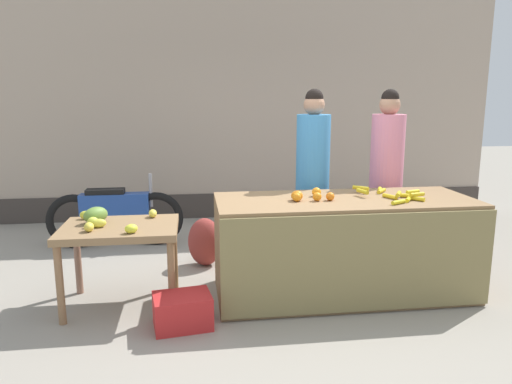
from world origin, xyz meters
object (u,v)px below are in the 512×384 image
vendor_woman_pink_shirt (386,179)px  produce_sack (205,242)px  parked_motorcycle (115,214)px  vendor_woman_blue_shirt (312,180)px  produce_crate (182,311)px

vendor_woman_pink_shirt → produce_sack: vendor_woman_pink_shirt is taller
parked_motorcycle → produce_sack: 1.32m
vendor_woman_blue_shirt → produce_sack: vendor_woman_blue_shirt is taller
produce_crate → vendor_woman_pink_shirt: bearing=29.0°
vendor_woman_blue_shirt → produce_crate: size_ratio=4.20×
vendor_woman_pink_shirt → vendor_woman_blue_shirt: bearing=179.6°
vendor_woman_blue_shirt → produce_sack: bearing=169.4°
vendor_woman_pink_shirt → produce_crate: 2.53m
produce_sack → vendor_woman_blue_shirt: bearing=-10.6°
vendor_woman_blue_shirt → produce_crate: bearing=-138.4°
vendor_woman_blue_shirt → parked_motorcycle: size_ratio=1.15×
parked_motorcycle → produce_sack: size_ratio=3.10×
vendor_woman_blue_shirt → produce_sack: 1.31m
vendor_woman_pink_shirt → parked_motorcycle: bearing=160.7°
produce_crate → vendor_woman_blue_shirt: bearing=41.6°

